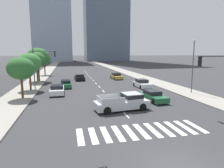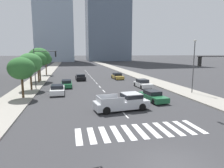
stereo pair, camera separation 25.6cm
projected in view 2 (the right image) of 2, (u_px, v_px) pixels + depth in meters
ground_plane at (172, 166)px, 10.24m from camera, size 800.00×800.00×0.00m
sidewalk_east at (151, 80)px, 41.59m from camera, size 4.00×260.00×0.15m
sidewalk_west at (33, 84)px, 36.84m from camera, size 4.00×260.00×0.15m
crosswalk_near at (140, 131)px, 14.82m from camera, size 9.45×2.94×0.01m
lane_divider_center at (94, 80)px, 41.88m from camera, size 0.14×50.00×0.01m
pickup_truck at (124, 102)px, 20.22m from camera, size 5.71×2.70×1.67m
sedan_white_0 at (58, 90)px, 28.16m from camera, size 1.98×4.75×1.30m
sedan_black_1 at (80, 77)px, 42.16m from camera, size 2.07×4.35×1.32m
sedan_green_2 at (67, 84)px, 33.71m from camera, size 1.79×4.69×1.25m
sedan_green_3 at (153, 96)px, 24.04m from camera, size 2.16×4.62×1.23m
sedan_gold_4 at (117, 76)px, 44.05m from camera, size 2.07×4.32×1.29m
sedan_white_5 at (143, 84)px, 33.36m from camera, size 2.00×4.38×1.36m
traffic_signal_near at (222, 71)px, 18.75m from camera, size 4.65×0.28×5.66m
traffic_signal_far at (43, 62)px, 31.96m from camera, size 3.84×0.28×6.22m
street_lamp_east at (194, 62)px, 27.67m from camera, size 0.50×0.24×7.33m
street_tree_nearest at (21, 68)px, 24.66m from camera, size 3.24×3.24×5.06m
street_tree_second at (30, 63)px, 30.18m from camera, size 3.57×3.57×5.55m
street_tree_third at (38, 60)px, 37.62m from camera, size 3.24×3.24×5.71m
street_tree_fourth at (39, 57)px, 39.63m from camera, size 4.24×4.24×6.55m
street_tree_fifth at (46, 59)px, 50.58m from camera, size 3.08×3.08×5.29m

